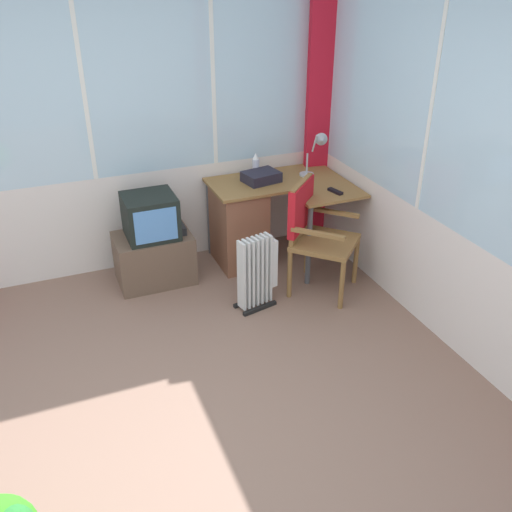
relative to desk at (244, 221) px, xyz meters
The scene contains 12 objects.
ground 2.33m from the desk, 121.49° to the right, with size 5.23×5.56×0.06m, color #836253.
north_window_panel 1.57m from the desk, 163.47° to the left, with size 4.23×0.07×2.73m.
east_window_panel 2.37m from the desk, 64.20° to the right, with size 0.07×4.56×2.73m.
curtain_corner 1.24m from the desk, 15.46° to the left, with size 0.22×0.07×2.63m, color red.
desk is the anchor object (origin of this frame).
desk_lamp 0.92m from the desk, ahead, with size 0.24×0.20×0.40m.
tv_remote 0.87m from the desk, 34.69° to the right, with size 0.04×0.15×0.02m, color black.
spray_bottle 0.51m from the desk, 42.68° to the left, with size 0.06×0.06×0.22m.
paper_tray 0.43m from the desk, ahead, with size 0.30×0.23×0.09m, color #221F2D.
wooden_armchair 0.74m from the desk, 61.55° to the right, with size 0.68×0.68×0.94m.
tv_on_stand 0.84m from the desk, behind, with size 0.64×0.44×0.79m.
space_heater 0.76m from the desk, 103.01° to the right, with size 0.37×0.23×0.62m.
Camera 1 is at (-0.45, -2.37, 2.56)m, focal length 39.90 mm.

